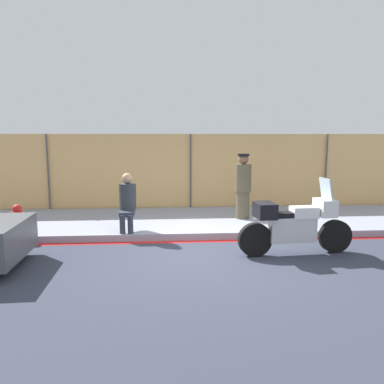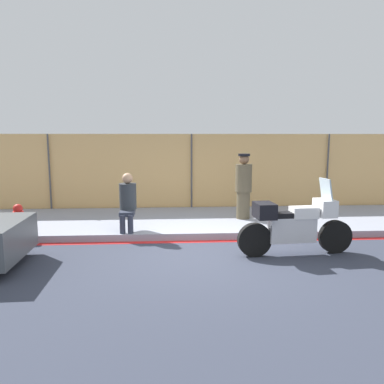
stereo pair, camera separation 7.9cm
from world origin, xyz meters
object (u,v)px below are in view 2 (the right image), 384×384
object	(u,v)px
motorcycle	(295,224)
officer_standing	(243,186)
fire_hydrant	(18,219)
person_seated_on_curb	(128,199)

from	to	relation	value
motorcycle	officer_standing	xyz separation A→B (m)	(-0.51, 2.65, 0.42)
motorcycle	fire_hydrant	world-z (taller)	motorcycle
officer_standing	person_seated_on_curb	bearing A→B (deg)	-160.58
motorcycle	officer_standing	size ratio (longest dim) A/B	1.37
motorcycle	person_seated_on_curb	size ratio (longest dim) A/B	1.77
officer_standing	fire_hydrant	world-z (taller)	officer_standing
motorcycle	person_seated_on_curb	world-z (taller)	motorcycle
motorcycle	officer_standing	bearing A→B (deg)	96.31
motorcycle	fire_hydrant	distance (m)	6.13
officer_standing	person_seated_on_curb	size ratio (longest dim) A/B	1.30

